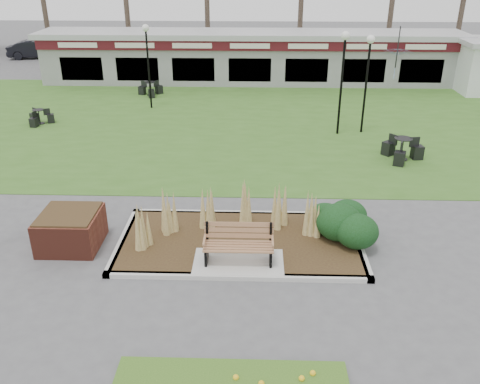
{
  "coord_description": "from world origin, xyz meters",
  "views": [
    {
      "loc": [
        0.38,
        -10.36,
        6.97
      ],
      "look_at": [
        -0.02,
        2.0,
        1.14
      ],
      "focal_mm": 38.0,
      "sensor_mm": 36.0,
      "label": 1
    }
  ],
  "objects_px": {
    "bistro_set_a": "(40,119)",
    "lamp_post_far_left": "(147,48)",
    "patio_umbrella": "(396,64)",
    "brick_planter": "(71,229)",
    "lamp_post_far_right": "(368,63)",
    "food_pavilion": "(250,57)",
    "car_black": "(36,49)",
    "bistro_set_b": "(151,91)",
    "park_bench": "(239,243)",
    "lamp_post_mid_right": "(343,61)",
    "bistro_set_c": "(402,152)"
  },
  "relations": [
    {
      "from": "bistro_set_a",
      "to": "lamp_post_far_left",
      "type": "bearing_deg",
      "value": 31.5
    },
    {
      "from": "patio_umbrella",
      "to": "bistro_set_a",
      "type": "bearing_deg",
      "value": -158.94
    },
    {
      "from": "brick_planter",
      "to": "lamp_post_far_right",
      "type": "relative_size",
      "value": 0.37
    },
    {
      "from": "food_pavilion",
      "to": "bistro_set_a",
      "type": "xyz_separation_m",
      "value": [
        -9.33,
        -8.63,
        -1.24
      ]
    },
    {
      "from": "brick_planter",
      "to": "car_black",
      "type": "distance_m",
      "value": 28.35
    },
    {
      "from": "lamp_post_far_right",
      "to": "lamp_post_far_left",
      "type": "bearing_deg",
      "value": 160.34
    },
    {
      "from": "brick_planter",
      "to": "bistro_set_b",
      "type": "height_order",
      "value": "brick_planter"
    },
    {
      "from": "park_bench",
      "to": "lamp_post_mid_right",
      "type": "bearing_deg",
      "value": 69.17
    },
    {
      "from": "car_black",
      "to": "patio_umbrella",
      "type": "bearing_deg",
      "value": -122.76
    },
    {
      "from": "lamp_post_far_right",
      "to": "bistro_set_a",
      "type": "distance_m",
      "value": 14.51
    },
    {
      "from": "park_bench",
      "to": "food_pavilion",
      "type": "xyz_separation_m",
      "value": [
        0.0,
        19.71,
        0.89
      ]
    },
    {
      "from": "park_bench",
      "to": "bistro_set_c",
      "type": "xyz_separation_m",
      "value": [
        5.79,
        7.18,
        -0.29
      ]
    },
    {
      "from": "lamp_post_mid_right",
      "to": "bistro_set_c",
      "type": "xyz_separation_m",
      "value": [
        1.94,
        -2.96,
        -2.78
      ]
    },
    {
      "from": "park_bench",
      "to": "lamp_post_mid_right",
      "type": "distance_m",
      "value": 11.13
    },
    {
      "from": "lamp_post_far_left",
      "to": "bistro_set_c",
      "type": "xyz_separation_m",
      "value": [
        10.61,
        -6.67,
        -2.61
      ]
    },
    {
      "from": "bistro_set_b",
      "to": "food_pavilion",
      "type": "bearing_deg",
      "value": 32.81
    },
    {
      "from": "food_pavilion",
      "to": "lamp_post_far_left",
      "type": "xyz_separation_m",
      "value": [
        -4.81,
        -5.87,
        1.43
      ]
    },
    {
      "from": "park_bench",
      "to": "brick_planter",
      "type": "relative_size",
      "value": 1.13
    },
    {
      "from": "food_pavilion",
      "to": "bistro_set_b",
      "type": "height_order",
      "value": "food_pavilion"
    },
    {
      "from": "lamp_post_far_right",
      "to": "car_black",
      "type": "distance_m",
      "value": 26.43
    },
    {
      "from": "lamp_post_mid_right",
      "to": "car_black",
      "type": "height_order",
      "value": "lamp_post_mid_right"
    },
    {
      "from": "lamp_post_mid_right",
      "to": "bistro_set_c",
      "type": "relative_size",
      "value": 2.73
    },
    {
      "from": "lamp_post_mid_right",
      "to": "bistro_set_c",
      "type": "distance_m",
      "value": 4.5
    },
    {
      "from": "lamp_post_far_left",
      "to": "car_black",
      "type": "relative_size",
      "value": 1.02
    },
    {
      "from": "bistro_set_c",
      "to": "car_black",
      "type": "xyz_separation_m",
      "value": [
        -21.5,
        19.57,
        0.35
      ]
    },
    {
      "from": "lamp_post_far_right",
      "to": "lamp_post_far_left",
      "type": "xyz_separation_m",
      "value": [
        -9.72,
        3.47,
        -0.04
      ]
    },
    {
      "from": "bistro_set_c",
      "to": "park_bench",
      "type": "bearing_deg",
      "value": -128.9
    },
    {
      "from": "food_pavilion",
      "to": "car_black",
      "type": "distance_m",
      "value": 17.24
    },
    {
      "from": "lamp_post_far_right",
      "to": "car_black",
      "type": "relative_size",
      "value": 1.04
    },
    {
      "from": "lamp_post_mid_right",
      "to": "lamp_post_far_right",
      "type": "bearing_deg",
      "value": 12.51
    },
    {
      "from": "brick_planter",
      "to": "patio_umbrella",
      "type": "height_order",
      "value": "patio_umbrella"
    },
    {
      "from": "food_pavilion",
      "to": "patio_umbrella",
      "type": "distance_m",
      "value": 8.24
    },
    {
      "from": "lamp_post_far_right",
      "to": "bistro_set_a",
      "type": "height_order",
      "value": "lamp_post_far_right"
    },
    {
      "from": "brick_planter",
      "to": "patio_umbrella",
      "type": "distance_m",
      "value": 21.07
    },
    {
      "from": "bistro_set_a",
      "to": "patio_umbrella",
      "type": "bearing_deg",
      "value": 21.06
    },
    {
      "from": "car_black",
      "to": "bistro_set_c",
      "type": "bearing_deg",
      "value": -144.28
    },
    {
      "from": "park_bench",
      "to": "food_pavilion",
      "type": "bearing_deg",
      "value": 90.0
    },
    {
      "from": "brick_planter",
      "to": "bistro_set_b",
      "type": "xyz_separation_m",
      "value": [
        -0.9,
        15.54,
        -0.22
      ]
    },
    {
      "from": "food_pavilion",
      "to": "lamp_post_far_right",
      "type": "xyz_separation_m",
      "value": [
        4.91,
        -9.34,
        1.47
      ]
    },
    {
      "from": "lamp_post_mid_right",
      "to": "lamp_post_far_right",
      "type": "height_order",
      "value": "lamp_post_mid_right"
    },
    {
      "from": "park_bench",
      "to": "bistro_set_b",
      "type": "xyz_separation_m",
      "value": [
        -5.3,
        16.29,
        -0.33
      ]
    },
    {
      "from": "brick_planter",
      "to": "park_bench",
      "type": "bearing_deg",
      "value": -9.69
    },
    {
      "from": "lamp_post_far_right",
      "to": "patio_umbrella",
      "type": "height_order",
      "value": "lamp_post_far_right"
    },
    {
      "from": "bistro_set_b",
      "to": "car_black",
      "type": "xyz_separation_m",
      "value": [
        -10.41,
        10.46,
        0.38
      ]
    },
    {
      "from": "food_pavilion",
      "to": "lamp_post_mid_right",
      "type": "bearing_deg",
      "value": -68.06
    },
    {
      "from": "park_bench",
      "to": "car_black",
      "type": "xyz_separation_m",
      "value": [
        -15.71,
        26.75,
        0.05
      ]
    },
    {
      "from": "lamp_post_far_left",
      "to": "patio_umbrella",
      "type": "distance_m",
      "value": 13.47
    },
    {
      "from": "lamp_post_mid_right",
      "to": "lamp_post_far_left",
      "type": "distance_m",
      "value": 9.43
    },
    {
      "from": "park_bench",
      "to": "lamp_post_far_right",
      "type": "relative_size",
      "value": 0.42
    },
    {
      "from": "lamp_post_mid_right",
      "to": "bistro_set_a",
      "type": "bearing_deg",
      "value": 175.92
    }
  ]
}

